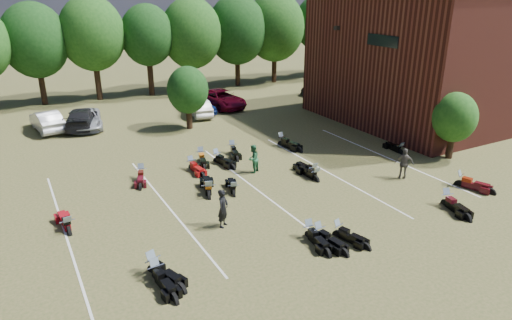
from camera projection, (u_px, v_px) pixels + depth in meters
ground at (330, 197)px, 24.46m from camera, size 160.00×160.00×0.00m
car_1 at (47, 121)px, 35.43m from camera, size 2.31×4.97×1.58m
car_2 at (86, 119)px, 36.11m from camera, size 3.07×5.43×1.43m
car_3 at (82, 118)px, 36.17m from camera, size 3.75×5.86×1.58m
car_4 at (199, 104)px, 40.56m from camera, size 2.06×4.55×1.51m
car_5 at (199, 108)px, 39.57m from camera, size 2.14×4.47×1.41m
car_6 at (222, 99)px, 42.33m from camera, size 3.30×6.01×1.59m
car_7 at (323, 90)px, 45.82m from camera, size 2.69×5.61×1.58m
person_black at (223, 208)px, 21.12m from camera, size 0.81×0.78×1.87m
person_green at (253, 159)px, 27.38m from camera, size 1.07×1.00×1.75m
person_grey at (404, 164)px, 26.49m from camera, size 1.08×1.07×1.83m
motorcycle_0 at (154, 273)px, 17.94m from camera, size 1.46×2.46×1.31m
motorcycle_1 at (157, 279)px, 17.54m from camera, size 0.92×2.25×1.22m
motorcycle_2 at (338, 236)px, 20.56m from camera, size 1.15×2.13×1.13m
motorcycle_3 at (309, 238)px, 20.47m from camera, size 0.93×2.23×1.21m
motorcycle_4 at (319, 240)px, 20.29m from camera, size 0.93×2.19×1.18m
motorcycle_5 at (445, 205)px, 23.49m from camera, size 1.27×2.40×1.28m
motorcycle_6 at (459, 186)px, 25.81m from camera, size 1.42×2.39×1.27m
motorcycle_7 at (69, 233)px, 20.84m from camera, size 0.88×2.30×1.25m
motorcycle_8 at (209, 197)px, 24.39m from camera, size 1.55×2.63×1.40m
motorcycle_10 at (234, 195)px, 24.64m from camera, size 1.25×2.15×1.14m
motorcycle_11 at (313, 176)px, 27.05m from camera, size 0.85×2.24×1.23m
motorcycle_12 at (316, 181)px, 26.47m from camera, size 0.74×2.16×1.20m
motorcycle_13 at (400, 153)px, 30.79m from camera, size 0.79×2.06×1.13m
motorcycle_14 at (142, 178)px, 26.85m from camera, size 1.32×2.27×1.21m
motorcycle_15 at (192, 169)px, 28.16m from camera, size 0.82×2.14×1.17m
motorcycle_16 at (217, 162)px, 29.28m from camera, size 1.17×2.29×1.22m
motorcycle_17 at (201, 160)px, 29.55m from camera, size 1.27×2.35×1.25m
motorcycle_18 at (232, 153)px, 30.93m from camera, size 1.20×2.25×1.20m
motorcycle_19 at (282, 145)px, 32.34m from camera, size 1.23×2.48×1.32m
brick_building at (472, 50)px, 39.85m from camera, size 25.40×15.20×10.70m
tree_line at (147, 32)px, 45.49m from camera, size 56.00×6.00×9.79m
young_tree_near_building at (455, 117)px, 29.04m from camera, size 2.80×2.80×4.16m
young_tree_midfield at (188, 90)px, 35.14m from camera, size 3.20×3.20×4.70m
parking_lines at (254, 187)px, 25.56m from camera, size 20.10×14.00×0.01m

